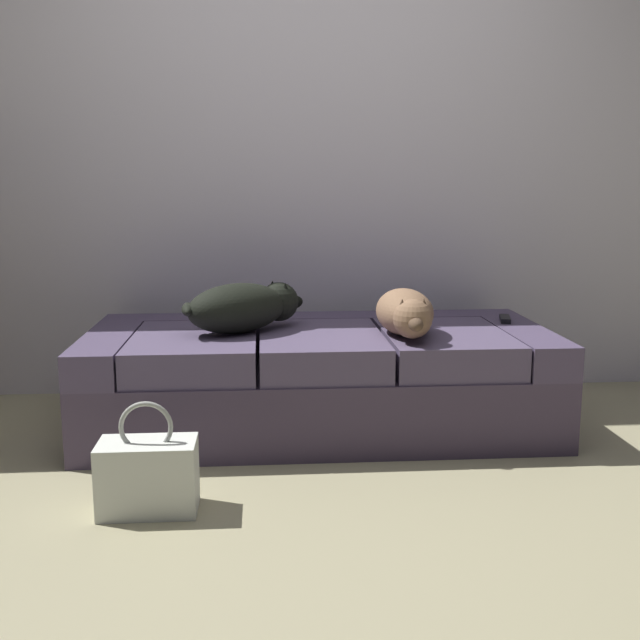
{
  "coord_description": "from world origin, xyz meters",
  "views": [
    {
      "loc": [
        -0.24,
        -2.22,
        1.07
      ],
      "look_at": [
        0.0,
        0.94,
        0.49
      ],
      "focal_mm": 42.05,
      "sensor_mm": 36.0,
      "label": 1
    }
  ],
  "objects_px": {
    "dog_dark": "(245,307)",
    "tv_remote": "(505,319)",
    "dog_tan": "(406,313)",
    "couch": "(319,378)",
    "handbag": "(148,475)"
  },
  "relations": [
    {
      "from": "dog_dark",
      "to": "tv_remote",
      "type": "relative_size",
      "value": 3.8
    },
    {
      "from": "dog_tan",
      "to": "tv_remote",
      "type": "bearing_deg",
      "value": 28.96
    },
    {
      "from": "couch",
      "to": "dog_dark",
      "type": "xyz_separation_m",
      "value": [
        -0.32,
        -0.02,
        0.33
      ]
    },
    {
      "from": "handbag",
      "to": "tv_remote",
      "type": "bearing_deg",
      "value": 32.77
    },
    {
      "from": "dog_tan",
      "to": "tv_remote",
      "type": "relative_size",
      "value": 3.78
    },
    {
      "from": "dog_dark",
      "to": "tv_remote",
      "type": "distance_m",
      "value": 1.21
    },
    {
      "from": "dog_dark",
      "to": "dog_tan",
      "type": "height_order",
      "value": "dog_dark"
    },
    {
      "from": "couch",
      "to": "dog_dark",
      "type": "height_order",
      "value": "dog_dark"
    },
    {
      "from": "dog_tan",
      "to": "tv_remote",
      "type": "distance_m",
      "value": 0.6
    },
    {
      "from": "couch",
      "to": "dog_dark",
      "type": "bearing_deg",
      "value": -175.75
    },
    {
      "from": "dog_dark",
      "to": "handbag",
      "type": "distance_m",
      "value": 0.97
    },
    {
      "from": "couch",
      "to": "handbag",
      "type": "xyz_separation_m",
      "value": [
        -0.63,
        -0.84,
        -0.09
      ]
    },
    {
      "from": "couch",
      "to": "dog_tan",
      "type": "height_order",
      "value": "dog_tan"
    },
    {
      "from": "handbag",
      "to": "dog_dark",
      "type": "bearing_deg",
      "value": 69.51
    },
    {
      "from": "dog_dark",
      "to": "handbag",
      "type": "relative_size",
      "value": 1.51
    }
  ]
}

